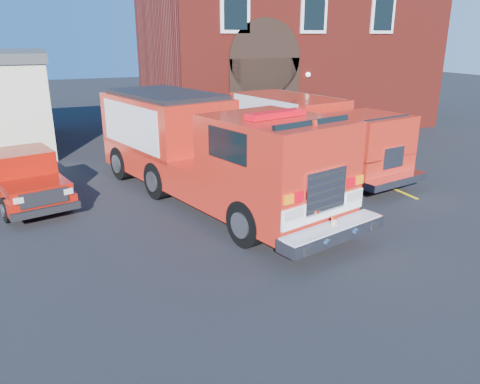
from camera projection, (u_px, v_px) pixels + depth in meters
name	position (u px, v px, depth m)	size (l,w,h in m)	color
ground	(224.00, 223.00, 13.12)	(100.00, 100.00, 0.00)	black
parking_stripe_near	(387.00, 186.00, 16.36)	(0.12, 3.00, 0.01)	yellow
parking_stripe_mid	(338.00, 165.00, 18.99)	(0.12, 3.00, 0.01)	yellow
parking_stripe_far	(302.00, 149.00, 21.61)	(0.12, 3.00, 0.01)	yellow
fire_station	(282.00, 49.00, 27.28)	(15.20, 10.20, 8.45)	maroon
fire_engine	(207.00, 149.00, 14.51)	(5.51, 10.82, 3.21)	black
pickup_truck	(22.00, 176.00, 14.70)	(3.05, 5.45, 1.69)	black
secondary_truck	(310.00, 132.00, 18.14)	(4.14, 8.61, 2.68)	black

